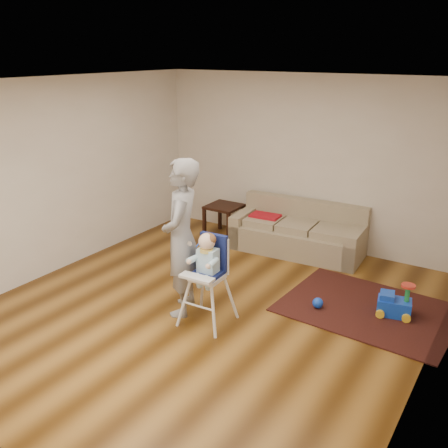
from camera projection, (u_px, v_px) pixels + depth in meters
The scene contains 9 objects.
ground at pixel (207, 310), 6.13m from camera, with size 5.50×5.50×0.00m, color #44270A.
room_envelope at pixel (230, 152), 5.93m from camera, with size 5.04×5.52×2.72m.
sofa at pixel (298, 228), 7.76m from camera, with size 2.08×0.97×0.78m.
side_table at pixel (224, 221), 8.49m from camera, with size 0.54×0.54×0.54m, color black, non-canonical shape.
area_rug at pixel (368, 309), 6.14m from camera, with size 2.01×1.51×0.02m, color black.
ride_on_toy at pixel (395, 299), 5.92m from camera, with size 0.39×0.28×0.42m, color blue, non-canonical shape.
toy_ball at pixel (318, 303), 6.13m from camera, with size 0.13×0.13×0.13m, color blue.
high_chair at pixel (207, 280), 5.69m from camera, with size 0.54×0.54×1.12m.
adult at pixel (182, 238), 5.82m from camera, with size 0.69×0.45×1.89m, color gray.
Camera 1 is at (3.11, -4.47, 3.03)m, focal length 40.00 mm.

